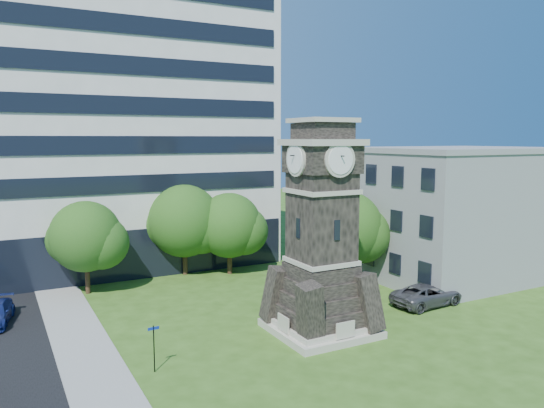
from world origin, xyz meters
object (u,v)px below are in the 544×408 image
clock_tower (321,242)px  street_sign (154,343)px  park_bench (317,339)px  car_east_lot (427,295)px

clock_tower → street_sign: size_ratio=5.31×
clock_tower → park_bench: clock_tower is taller
car_east_lot → street_sign: size_ratio=2.25×
clock_tower → car_east_lot: size_ratio=2.36×
car_east_lot → clock_tower: bearing=91.3°
clock_tower → car_east_lot: bearing=4.7°
park_bench → street_sign: street_sign is taller
clock_tower → street_sign: (-9.94, -0.74, -3.84)m
car_east_lot → street_sign: 19.00m
car_east_lot → street_sign: (-18.92, -1.49, 0.72)m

